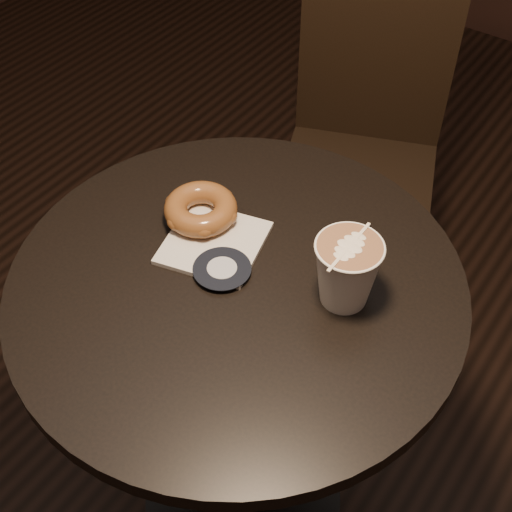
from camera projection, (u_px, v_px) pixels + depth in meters
name	position (u px, v px, depth m)	size (l,w,h in m)	color
cafe_table	(239.00, 356.00, 1.22)	(0.70, 0.70, 0.75)	black
chair	(366.00, 124.00, 1.73)	(0.48, 0.48, 0.92)	black
pastry_bag	(214.00, 243.00, 1.13)	(0.15, 0.15, 0.01)	silver
doughnut	(201.00, 209.00, 1.15)	(0.12, 0.12, 0.04)	brown
latte_cup	(346.00, 273.00, 1.01)	(0.10, 0.10, 0.11)	white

